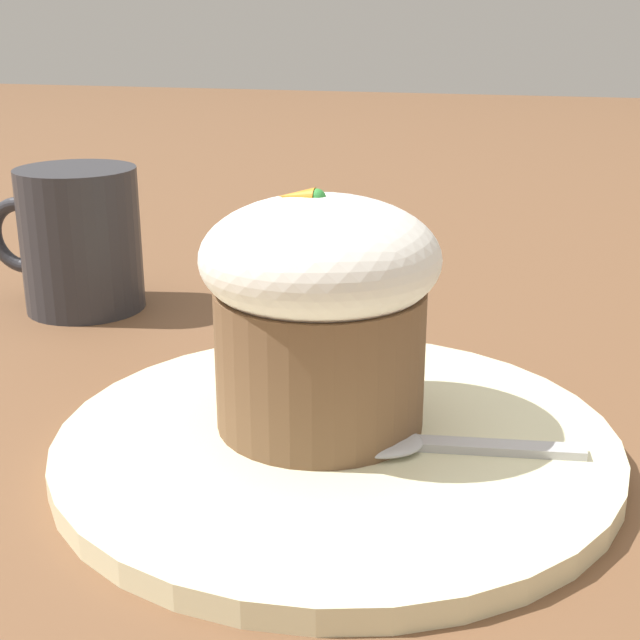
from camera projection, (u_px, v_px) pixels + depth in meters
The scene contains 5 objects.
ground_plane at pixel (336, 454), 0.42m from camera, with size 4.00×4.00×0.00m, color brown.
dessert_plate at pixel (336, 443), 0.42m from camera, with size 0.26×0.26×0.01m.
carrot_cake at pixel (320, 307), 0.41m from camera, with size 0.11×0.11×0.11m.
spoon at pixel (408, 443), 0.40m from camera, with size 0.11×0.04×0.01m.
coffee_cup at pixel (79, 239), 0.61m from camera, with size 0.11×0.08×0.10m.
Camera 1 is at (-0.09, 0.36, 0.20)m, focal length 50.00 mm.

